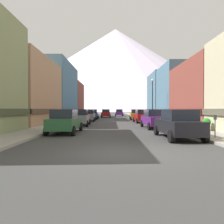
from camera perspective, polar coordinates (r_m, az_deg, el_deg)
name	(u,v)px	position (r m, az deg, el deg)	size (l,w,h in m)	color
ground_plane	(118,153)	(8.54, 1.75, -11.45)	(400.00, 400.00, 0.00)	#393939
sidewalk_left	(84,117)	(43.79, -7.89, -1.49)	(2.50, 100.00, 0.15)	gray
sidewalk_right	(143,117)	(43.86, 8.52, -1.48)	(2.50, 100.00, 0.15)	gray
storefront_left_1	(13,93)	(26.50, -25.97, 4.81)	(8.93, 11.19, 7.69)	tan
storefront_left_2	(53,93)	(38.08, -16.22, 5.24)	(6.97, 13.22, 9.90)	slate
storefront_left_3	(67,100)	(49.33, -12.52, 3.16)	(7.14, 9.45, 8.02)	brown
storefront_right_1	(221,95)	(25.52, 28.04, 4.16)	(8.73, 10.32, 6.96)	brown
storefront_right_2	(188,94)	(34.09, 20.52, 4.67)	(8.62, 8.34, 8.60)	slate
storefront_right_3	(173,97)	(42.74, 16.77, 4.10)	(9.42, 8.78, 8.91)	slate
car_left_0	(65,121)	(15.83, -12.96, -2.52)	(2.08, 4.41, 1.78)	#265933
car_left_1	(80,117)	(22.85, -8.95, -1.50)	(2.22, 4.47, 1.78)	slate
car_left_2	(88,115)	(30.71, -6.64, -0.91)	(2.14, 4.44, 1.78)	slate
car_left_3	(92,114)	(36.89, -5.53, -0.62)	(2.07, 4.41, 1.78)	#19478C
car_right_0	(178,124)	(13.21, 17.90, -3.20)	(2.16, 4.45, 1.78)	black
car_right_1	(155,119)	(19.76, 11.83, -1.86)	(2.25, 4.48, 1.78)	#591E72
car_right_2	(142,116)	(27.68, 8.42, -1.10)	(2.16, 4.45, 1.78)	#9E1111
car_right_3	(136,115)	(34.55, 6.72, -0.72)	(2.22, 4.47, 1.78)	#B28419
car_driving_0	(106,113)	(45.01, -1.73, -0.37)	(2.06, 4.40, 1.78)	#9E1111
car_driving_1	(119,113)	(53.28, 1.98, -0.19)	(2.06, 4.40, 1.78)	#591E72
parking_meter_near	(215,123)	(13.32, 26.82, -2.72)	(0.14, 0.10, 1.33)	#595960
trash_bin_right	(193,123)	(17.98, 21.57, -2.98)	(0.59, 0.59, 0.98)	#4C5156
potted_plant_0	(181,121)	(22.75, 18.60, -2.49)	(0.48, 0.48, 0.76)	gray
potted_plant_1	(206,124)	(17.30, 24.82, -3.00)	(0.65, 0.65, 0.98)	brown
pedestrian_0	(159,116)	(28.76, 13.06, -1.01)	(0.36, 0.36, 1.66)	#333338
streetlamp_right	(152,93)	(28.90, 11.21, 5.10)	(0.36, 0.36, 5.86)	black
mountain_backdrop	(116,70)	(273.28, 1.01, 11.65)	(295.65, 295.65, 106.58)	silver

